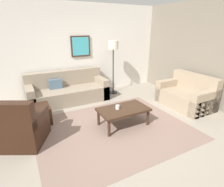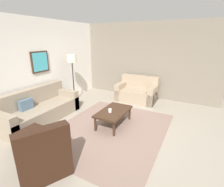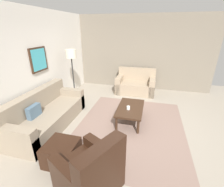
{
  "view_description": "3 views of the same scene",
  "coord_description": "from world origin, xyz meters",
  "px_view_note": "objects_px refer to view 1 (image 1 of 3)",
  "views": [
    {
      "loc": [
        -1.64,
        -3.04,
        2.09
      ],
      "look_at": [
        0.1,
        0.23,
        0.73
      ],
      "focal_mm": 29.06,
      "sensor_mm": 36.0,
      "label": 1
    },
    {
      "loc": [
        -3.33,
        -1.8,
        2.21
      ],
      "look_at": [
        0.37,
        0.14,
        0.84
      ],
      "focal_mm": 27.06,
      "sensor_mm": 36.0,
      "label": 2
    },
    {
      "loc": [
        -3.34,
        -0.39,
        2.3
      ],
      "look_at": [
        0.28,
        0.54,
        0.75
      ],
      "focal_mm": 25.27,
      "sensor_mm": 36.0,
      "label": 3
    }
  ],
  "objects_px": {
    "couch_main": "(67,91)",
    "armchair_leather": "(20,130)",
    "cup": "(117,107)",
    "lamp_standing": "(113,50)",
    "couch_loveseat": "(187,96)",
    "framed_artwork": "(81,46)",
    "ottoman": "(38,115)",
    "coffee_table": "(123,111)"
  },
  "relations": [
    {
      "from": "couch_loveseat",
      "to": "cup",
      "type": "height_order",
      "value": "couch_loveseat"
    },
    {
      "from": "couch_main",
      "to": "coffee_table",
      "type": "xyz_separation_m",
      "value": [
        0.71,
        -2.04,
        0.06
      ]
    },
    {
      "from": "couch_main",
      "to": "ottoman",
      "type": "relative_size",
      "value": 4.05
    },
    {
      "from": "coffee_table",
      "to": "framed_artwork",
      "type": "xyz_separation_m",
      "value": [
        -0.08,
        2.46,
        1.18
      ]
    },
    {
      "from": "framed_artwork",
      "to": "armchair_leather",
      "type": "bearing_deg",
      "value": -132.26
    },
    {
      "from": "couch_loveseat",
      "to": "framed_artwork",
      "type": "distance_m",
      "value": 3.48
    },
    {
      "from": "couch_main",
      "to": "armchair_leather",
      "type": "distance_m",
      "value": 2.23
    },
    {
      "from": "cup",
      "to": "couch_main",
      "type": "bearing_deg",
      "value": 106.16
    },
    {
      "from": "ottoman",
      "to": "lamp_standing",
      "type": "bearing_deg",
      "value": 21.55
    },
    {
      "from": "couch_loveseat",
      "to": "lamp_standing",
      "type": "height_order",
      "value": "lamp_standing"
    },
    {
      "from": "framed_artwork",
      "to": "couch_loveseat",
      "type": "bearing_deg",
      "value": -46.57
    },
    {
      "from": "ottoman",
      "to": "framed_artwork",
      "type": "distance_m",
      "value": 2.55
    },
    {
      "from": "couch_loveseat",
      "to": "cup",
      "type": "bearing_deg",
      "value": -178.42
    },
    {
      "from": "armchair_leather",
      "to": "lamp_standing",
      "type": "relative_size",
      "value": 0.63
    },
    {
      "from": "couch_main",
      "to": "armchair_leather",
      "type": "xyz_separation_m",
      "value": [
        -1.36,
        -1.77,
        0.01
      ]
    },
    {
      "from": "cup",
      "to": "framed_artwork",
      "type": "distance_m",
      "value": 2.66
    },
    {
      "from": "couch_main",
      "to": "ottoman",
      "type": "height_order",
      "value": "couch_main"
    },
    {
      "from": "coffee_table",
      "to": "couch_main",
      "type": "bearing_deg",
      "value": 109.13
    },
    {
      "from": "coffee_table",
      "to": "couch_loveseat",
      "type": "bearing_deg",
      "value": 2.69
    },
    {
      "from": "armchair_leather",
      "to": "framed_artwork",
      "type": "bearing_deg",
      "value": 47.74
    },
    {
      "from": "couch_main",
      "to": "armchair_leather",
      "type": "height_order",
      "value": "armchair_leather"
    },
    {
      "from": "cup",
      "to": "ottoman",
      "type": "bearing_deg",
      "value": 148.05
    },
    {
      "from": "cup",
      "to": "lamp_standing",
      "type": "relative_size",
      "value": 0.05
    },
    {
      "from": "ottoman",
      "to": "armchair_leather",
      "type": "bearing_deg",
      "value": -117.43
    },
    {
      "from": "lamp_standing",
      "to": "framed_artwork",
      "type": "bearing_deg",
      "value": 152.83
    },
    {
      "from": "armchair_leather",
      "to": "lamp_standing",
      "type": "height_order",
      "value": "lamp_standing"
    },
    {
      "from": "armchair_leather",
      "to": "framed_artwork",
      "type": "xyz_separation_m",
      "value": [
        1.99,
        2.19,
        1.23
      ]
    },
    {
      "from": "couch_loveseat",
      "to": "coffee_table",
      "type": "bearing_deg",
      "value": -177.31
    },
    {
      "from": "ottoman",
      "to": "framed_artwork",
      "type": "height_order",
      "value": "framed_artwork"
    },
    {
      "from": "couch_loveseat",
      "to": "coffee_table",
      "type": "xyz_separation_m",
      "value": [
        -2.15,
        -0.1,
        0.06
      ]
    },
    {
      "from": "coffee_table",
      "to": "cup",
      "type": "distance_m",
      "value": 0.16
    },
    {
      "from": "ottoman",
      "to": "lamp_standing",
      "type": "distance_m",
      "value": 2.95
    },
    {
      "from": "couch_main",
      "to": "couch_loveseat",
      "type": "distance_m",
      "value": 3.46
    },
    {
      "from": "couch_main",
      "to": "lamp_standing",
      "type": "distance_m",
      "value": 1.89
    },
    {
      "from": "couch_main",
      "to": "cup",
      "type": "height_order",
      "value": "couch_main"
    },
    {
      "from": "ottoman",
      "to": "framed_artwork",
      "type": "relative_size",
      "value": 0.9
    },
    {
      "from": "lamp_standing",
      "to": "framed_artwork",
      "type": "relative_size",
      "value": 2.74
    },
    {
      "from": "armchair_leather",
      "to": "cup",
      "type": "height_order",
      "value": "armchair_leather"
    },
    {
      "from": "lamp_standing",
      "to": "armchair_leather",
      "type": "bearing_deg",
      "value": -149.15
    },
    {
      "from": "cup",
      "to": "framed_artwork",
      "type": "xyz_separation_m",
      "value": [
        0.05,
        2.42,
        1.09
      ]
    },
    {
      "from": "couch_main",
      "to": "coffee_table",
      "type": "height_order",
      "value": "couch_main"
    },
    {
      "from": "ottoman",
      "to": "coffee_table",
      "type": "xyz_separation_m",
      "value": [
        1.69,
        -1.01,
        0.16
      ]
    }
  ]
}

